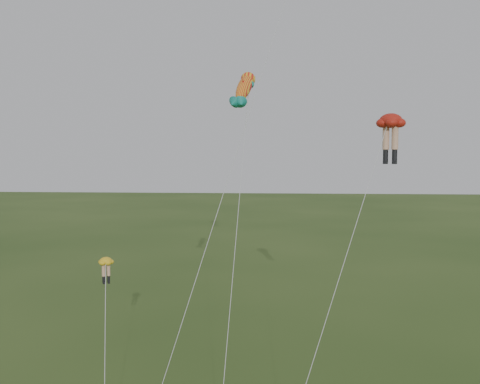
{
  "coord_description": "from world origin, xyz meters",
  "views": [
    {
      "loc": [
        3.06,
        -24.55,
        13.13
      ],
      "look_at": [
        0.83,
        6.0,
        10.89
      ],
      "focal_mm": 40.0,
      "sensor_mm": 36.0,
      "label": 1
    }
  ],
  "objects": [
    {
      "name": "legs_kite_red_mid",
      "position": [
        9.1,
        5.34,
        14.53
      ],
      "size": [
        6.97,
        8.79,
        15.31
      ],
      "rotation": [
        0.0,
        0.0,
        -0.45
      ],
      "color": "#B01D12",
      "rests_on": "ground"
    },
    {
      "name": "legs_kite_yellow",
      "position": [
        -5.81,
        1.98,
        6.89
      ],
      "size": [
        2.69,
        7.5,
        7.71
      ],
      "rotation": [
        0.0,
        0.0,
        0.47
      ],
      "color": "yellow",
      "rests_on": "ground"
    },
    {
      "name": "fish_kite",
      "position": [
        1.08,
        6.06,
        16.78
      ],
      "size": [
        1.53,
        9.14,
        18.1
      ],
      "rotation": [
        0.57,
        0.0,
        -0.18
      ],
      "color": "yellow",
      "rests_on": "ground"
    }
  ]
}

